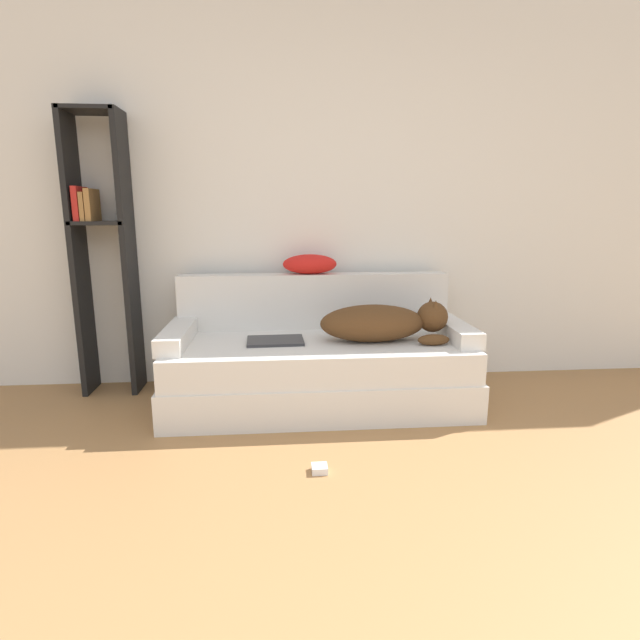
{
  "coord_description": "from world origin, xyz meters",
  "views": [
    {
      "loc": [
        -0.34,
        -0.65,
        1.21
      ],
      "look_at": [
        -0.08,
        2.29,
        0.57
      ],
      "focal_mm": 28.0,
      "sensor_mm": 36.0,
      "label": 1
    }
  ],
  "objects_px": {
    "throw_pillow": "(310,264)",
    "power_adapter": "(320,469)",
    "bookshelf": "(102,244)",
    "couch": "(319,372)",
    "dog": "(382,322)",
    "laptop": "(275,341)"
  },
  "relations": [
    {
      "from": "power_adapter",
      "to": "throw_pillow",
      "type": "bearing_deg",
      "value": 88.17
    },
    {
      "from": "throw_pillow",
      "to": "power_adapter",
      "type": "bearing_deg",
      "value": -91.83
    },
    {
      "from": "dog",
      "to": "power_adapter",
      "type": "distance_m",
      "value": 1.08
    },
    {
      "from": "dog",
      "to": "laptop",
      "type": "relative_size",
      "value": 2.27
    },
    {
      "from": "dog",
      "to": "power_adapter",
      "type": "relative_size",
      "value": 10.77
    },
    {
      "from": "bookshelf",
      "to": "throw_pillow",
      "type": "bearing_deg",
      "value": -0.27
    },
    {
      "from": "bookshelf",
      "to": "power_adapter",
      "type": "distance_m",
      "value": 2.07
    },
    {
      "from": "dog",
      "to": "power_adapter",
      "type": "bearing_deg",
      "value": -119.5
    },
    {
      "from": "laptop",
      "to": "throw_pillow",
      "type": "xyz_separation_m",
      "value": [
        0.24,
        0.39,
        0.43
      ]
    },
    {
      "from": "couch",
      "to": "bookshelf",
      "type": "relative_size",
      "value": 1.02
    },
    {
      "from": "dog",
      "to": "bookshelf",
      "type": "bearing_deg",
      "value": 166.45
    },
    {
      "from": "couch",
      "to": "dog",
      "type": "distance_m",
      "value": 0.52
    },
    {
      "from": "laptop",
      "to": "throw_pillow",
      "type": "bearing_deg",
      "value": 56.73
    },
    {
      "from": "laptop",
      "to": "power_adapter",
      "type": "xyz_separation_m",
      "value": [
        0.2,
        -0.85,
        -0.41
      ]
    },
    {
      "from": "couch",
      "to": "power_adapter",
      "type": "bearing_deg",
      "value": -94.56
    },
    {
      "from": "laptop",
      "to": "power_adapter",
      "type": "distance_m",
      "value": 0.96
    },
    {
      "from": "couch",
      "to": "dog",
      "type": "relative_size",
      "value": 2.36
    },
    {
      "from": "couch",
      "to": "dog",
      "type": "xyz_separation_m",
      "value": [
        0.39,
        -0.06,
        0.33
      ]
    },
    {
      "from": "dog",
      "to": "laptop",
      "type": "height_order",
      "value": "dog"
    },
    {
      "from": "bookshelf",
      "to": "dog",
      "type": "bearing_deg",
      "value": -13.55
    },
    {
      "from": "power_adapter",
      "to": "bookshelf",
      "type": "bearing_deg",
      "value": 136.72
    },
    {
      "from": "laptop",
      "to": "bookshelf",
      "type": "height_order",
      "value": "bookshelf"
    }
  ]
}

